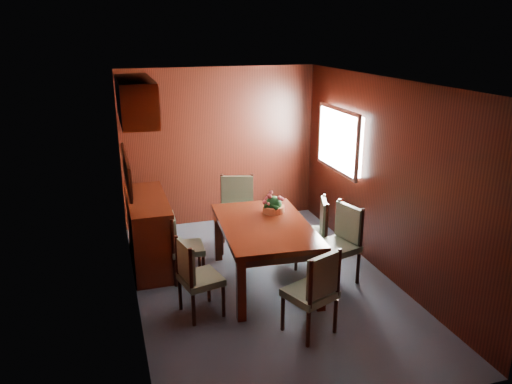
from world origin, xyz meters
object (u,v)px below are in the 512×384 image
object	(u,v)px
dining_table	(265,232)
flower_centerpiece	(274,201)
chair_head	(315,289)
chair_right_near	(341,239)
sideboard	(149,231)
chair_left_near	(195,274)

from	to	relation	value
dining_table	flower_centerpiece	xyz separation A→B (m)	(0.22, 0.33, 0.25)
chair_head	flower_centerpiece	xyz separation A→B (m)	(0.09, 1.52, 0.38)
dining_table	chair_right_near	size ratio (longest dim) A/B	1.76
chair_right_near	chair_head	distance (m)	1.25
sideboard	chair_right_near	xyz separation A→B (m)	(2.16, -1.13, 0.08)
chair_head	sideboard	bearing A→B (deg)	101.50
dining_table	flower_centerpiece	world-z (taller)	flower_centerpiece
chair_left_near	chair_head	size ratio (longest dim) A/B	0.94
sideboard	flower_centerpiece	world-z (taller)	flower_centerpiece
sideboard	chair_head	distance (m)	2.53
flower_centerpiece	chair_head	bearing A→B (deg)	-93.44
sideboard	chair_left_near	xyz separation A→B (m)	(0.33, -1.40, 0.04)
chair_head	flower_centerpiece	size ratio (longest dim) A/B	3.21
chair_right_near	chair_left_near	bearing A→B (deg)	82.96
chair_head	chair_left_near	bearing A→B (deg)	124.45
chair_left_near	flower_centerpiece	size ratio (longest dim) A/B	3.03
dining_table	chair_left_near	size ratio (longest dim) A/B	1.93
dining_table	chair_head	xyz separation A→B (m)	(0.13, -1.18, -0.14)
flower_centerpiece	dining_table	bearing A→B (deg)	-123.87
chair_right_near	flower_centerpiece	xyz separation A→B (m)	(-0.68, 0.53, 0.37)
sideboard	flower_centerpiece	xyz separation A→B (m)	(1.48, -0.59, 0.45)
chair_right_near	chair_head	bearing A→B (deg)	126.34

